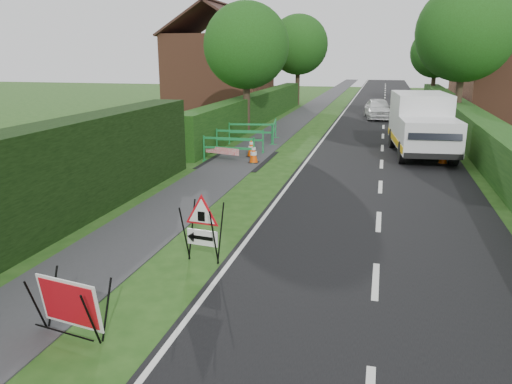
{
  "coord_description": "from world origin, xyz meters",
  "views": [
    {
      "loc": [
        2.43,
        -7.69,
        4.03
      ],
      "look_at": [
        -0.3,
        3.06,
        0.98
      ],
      "focal_mm": 35.0,
      "sensor_mm": 36.0,
      "label": 1
    }
  ],
  "objects_px": {
    "red_rect_sign": "(69,304)",
    "hatchback_car": "(378,109)",
    "works_van": "(422,123)",
    "triangle_sign": "(200,223)"
  },
  "relations": [
    {
      "from": "red_rect_sign",
      "to": "hatchback_car",
      "type": "distance_m",
      "value": 28.27
    },
    {
      "from": "works_van",
      "to": "hatchback_car",
      "type": "height_order",
      "value": "works_van"
    },
    {
      "from": "works_van",
      "to": "hatchback_car",
      "type": "xyz_separation_m",
      "value": [
        -1.91,
        12.11,
        -0.66
      ]
    },
    {
      "from": "works_van",
      "to": "hatchback_car",
      "type": "distance_m",
      "value": 12.28
    },
    {
      "from": "red_rect_sign",
      "to": "hatchback_car",
      "type": "relative_size",
      "value": 0.3
    },
    {
      "from": "triangle_sign",
      "to": "works_van",
      "type": "distance_m",
      "value": 13.75
    },
    {
      "from": "triangle_sign",
      "to": "red_rect_sign",
      "type": "bearing_deg",
      "value": -99.5
    },
    {
      "from": "triangle_sign",
      "to": "works_van",
      "type": "height_order",
      "value": "works_van"
    },
    {
      "from": "works_van",
      "to": "hatchback_car",
      "type": "relative_size",
      "value": 1.45
    },
    {
      "from": "red_rect_sign",
      "to": "works_van",
      "type": "bearing_deg",
      "value": 79.7
    }
  ]
}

